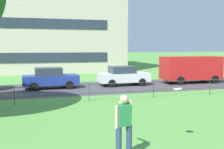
{
  "coord_description": "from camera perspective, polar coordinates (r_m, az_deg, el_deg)",
  "views": [
    {
      "loc": [
        -3.1,
        -2.26,
        3.03
      ],
      "look_at": [
        0.14,
        8.65,
        1.9
      ],
      "focal_mm": 44.29,
      "sensor_mm": 36.0,
      "label": 1
    }
  ],
  "objects": [
    {
      "name": "street_strip",
      "position": [
        20.53,
        -7.67,
        -2.85
      ],
      "size": [
        80.0,
        6.75,
        0.01
      ],
      "primitive_type": "cube",
      "color": "#424247",
      "rests_on": "ground"
    },
    {
      "name": "park_fence",
      "position": [
        15.47,
        -4.78,
        -3.12
      ],
      "size": [
        31.51,
        0.04,
        1.0
      ],
      "color": "#333833",
      "rests_on": "ground"
    },
    {
      "name": "person_thrower",
      "position": [
        7.55,
        2.43,
        -10.29
      ],
      "size": [
        0.51,
        0.8,
        1.77
      ],
      "color": "navy",
      "rests_on": "ground"
    },
    {
      "name": "frisbee",
      "position": [
        8.69,
        13.43,
        -2.88
      ],
      "size": [
        0.38,
        0.38,
        0.05
      ],
      "color": "white"
    },
    {
      "name": "car_blue_left",
      "position": [
        20.75,
        -12.67,
        -0.69
      ],
      "size": [
        4.06,
        1.93,
        1.54
      ],
      "color": "#233899",
      "rests_on": "ground"
    },
    {
      "name": "car_white_far_left",
      "position": [
        21.91,
        2.34,
        -0.23
      ],
      "size": [
        4.03,
        1.87,
        1.54
      ],
      "color": "silver",
      "rests_on": "ground"
    },
    {
      "name": "panel_van_far_right",
      "position": [
        24.36,
        16.01,
        1.32
      ],
      "size": [
        5.04,
        2.18,
        2.24
      ],
      "color": "red",
      "rests_on": "ground"
    }
  ]
}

